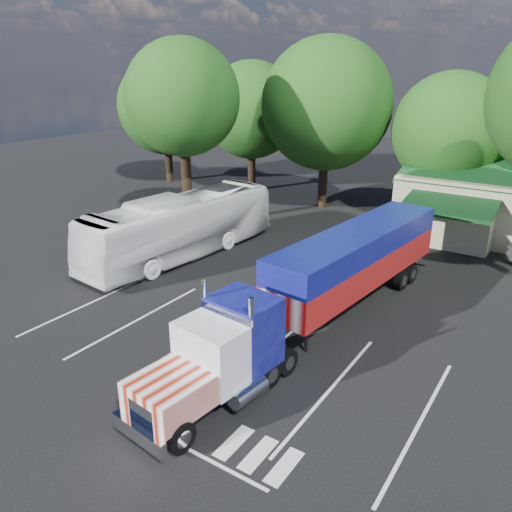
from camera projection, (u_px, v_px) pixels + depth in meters
The scene contains 10 objects.
ground at pixel (268, 290), 25.75m from camera, with size 120.00×120.00×0.00m, color black.
tree_row_a at pixel (166, 107), 47.38m from camera, with size 9.00×9.00×11.68m.
tree_row_b at pixel (252, 110), 43.75m from camera, with size 8.40×8.40×11.35m.
tree_row_c at pixel (327, 105), 38.05m from camera, with size 10.00×10.00×13.05m.
tree_row_d at pixel (450, 130), 34.94m from camera, with size 8.00×8.00×10.60m.
tree_near_left at pixel (182, 98), 32.68m from camera, with size 7.60×7.60×12.65m.
semi_truck at pixel (328, 278), 21.59m from camera, with size 4.52×19.10×3.97m.
woman at pixel (334, 293), 23.53m from camera, with size 0.59×0.39×1.62m, color black.
bicycle at pixel (308, 284), 25.47m from camera, with size 0.56×1.59×0.84m, color black.
tour_bus at pixel (181, 226), 29.76m from camera, with size 3.12×13.34×3.72m, color white.
Camera 1 is at (12.45, -19.84, 10.86)m, focal length 35.00 mm.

